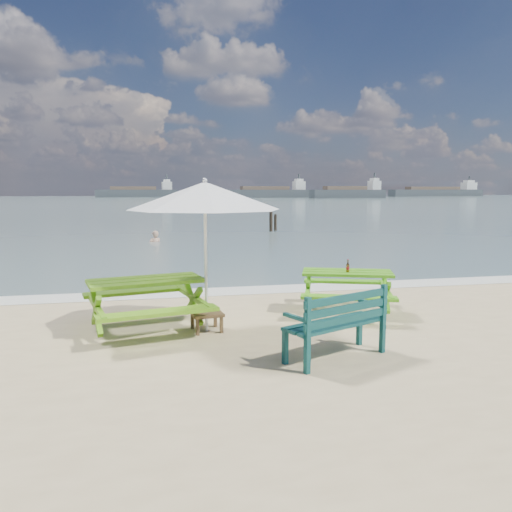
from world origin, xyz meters
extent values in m
plane|color=slate|center=(0.00, 85.00, 0.00)|extent=(300.00, 300.00, 0.00)
cube|color=silver|center=(0.00, 4.60, 0.01)|extent=(22.00, 0.90, 0.01)
cube|color=#599416|center=(-1.65, 1.80, 0.82)|extent=(1.90, 1.19, 0.06)
cube|color=#599416|center=(-1.82, 2.61, 0.49)|extent=(1.79, 0.68, 0.06)
cube|color=#599416|center=(-1.47, 0.99, 0.49)|extent=(1.79, 0.68, 0.06)
cube|color=#599416|center=(-1.65, 1.80, 0.38)|extent=(1.83, 1.33, 0.75)
cube|color=#4C9D17|center=(1.95, 2.26, 0.75)|extent=(1.78, 1.26, 0.05)
cube|color=#4C9D17|center=(2.21, 2.98, 0.44)|extent=(1.62, 0.81, 0.05)
cube|color=#4C9D17|center=(1.70, 1.55, 0.44)|extent=(1.62, 0.81, 0.05)
cube|color=#4C9D17|center=(1.95, 2.26, 0.34)|extent=(1.73, 1.37, 0.69)
cube|color=#0E3A3A|center=(0.84, -0.04, 0.47)|extent=(1.55, 1.01, 0.04)
cube|color=#0E3A3A|center=(0.93, -0.25, 0.73)|extent=(1.39, 0.64, 0.39)
cube|color=#0E3A3A|center=(0.84, -0.04, 0.24)|extent=(1.48, 1.03, 0.47)
cube|color=brown|center=(-0.71, 1.59, 0.29)|extent=(0.54, 0.54, 0.05)
cube|color=brown|center=(-0.71, 1.59, 0.13)|extent=(0.47, 0.47, 0.27)
cylinder|color=silver|center=(-0.71, 1.59, 1.15)|extent=(0.05, 0.05, 2.30)
cone|color=white|center=(-0.71, 1.59, 2.16)|extent=(2.69, 2.69, 0.43)
cylinder|color=#8F5314|center=(1.93, 2.18, 0.84)|extent=(0.06, 0.06, 0.14)
cylinder|color=#8F5314|center=(1.93, 2.18, 0.97)|extent=(0.02, 0.02, 0.06)
cylinder|color=#A1121A|center=(1.93, 2.18, 0.84)|extent=(0.06, 0.06, 0.06)
imported|color=tan|center=(-1.38, 15.72, -0.30)|extent=(0.66, 0.54, 1.56)
cylinder|color=black|center=(4.81, 19.92, 0.44)|extent=(0.18, 0.18, 1.29)
cylinder|color=black|center=(5.21, 20.52, 0.34)|extent=(0.16, 0.16, 1.09)
cube|color=#383E42|center=(46.67, 111.24, 1.00)|extent=(19.10, 4.80, 2.20)
cube|color=silver|center=(53.86, 111.55, 3.20)|extent=(2.40, 3.09, 2.20)
cube|color=#383E42|center=(85.05, 133.81, 1.00)|extent=(32.18, 7.57, 2.20)
cube|color=silver|center=(97.11, 135.17, 3.20)|extent=(4.14, 3.41, 2.20)
cube|color=#383E42|center=(29.03, 122.73, 1.00)|extent=(22.80, 5.27, 2.20)
cube|color=silver|center=(37.61, 123.22, 3.20)|extent=(2.88, 3.15, 2.20)
cube|color=#383E42|center=(-5.13, 138.21, 1.00)|extent=(22.35, 5.31, 2.20)
cube|color=silver|center=(3.27, 138.72, 3.20)|extent=(2.83, 3.15, 2.20)
camera|label=1|loc=(-1.55, -6.19, 2.26)|focal=35.00mm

